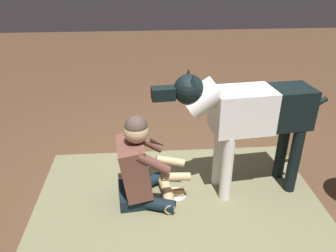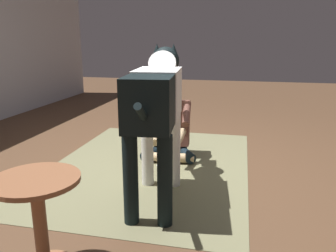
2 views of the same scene
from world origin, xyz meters
name	(u,v)px [view 2 (image 2 of 2)]	position (x,y,z in m)	size (l,w,h in m)	color
ground_plane	(184,169)	(0.00, 0.00, 0.00)	(14.77, 14.77, 0.00)	brown
area_rug	(150,165)	(0.03, 0.35, 0.00)	(2.57, 1.91, 0.01)	#6E6D4D
person_sitting_on_floor	(170,125)	(0.36, 0.22, 0.35)	(0.66, 0.58, 0.84)	black
large_dog	(157,100)	(-0.58, 0.12, 0.78)	(1.56, 0.41, 1.19)	white
hot_dog_on_plate	(167,164)	(0.05, 0.18, 0.03)	(0.21, 0.21, 0.06)	silver
round_side_table	(39,217)	(-1.63, 0.48, 0.33)	(0.45, 0.45, 0.55)	brown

